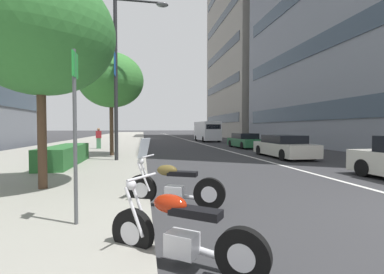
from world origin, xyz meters
TOP-DOWN VIEW (x-y plane):
  - sidewalk_right_plaza at (30.00, 11.03)m, footprint 160.00×9.74m
  - lane_centre_stripe at (35.00, 0.00)m, footprint 110.00×0.16m
  - motorcycle_far_end_row at (0.07, 5.86)m, footprint 1.38×1.79m
  - motorcycle_nearest_camera at (2.62, 5.67)m, footprint 1.06×2.07m
  - car_far_down_avenue at (11.34, -1.83)m, footprint 4.73×1.98m
  - car_following_behind at (19.03, -2.48)m, footprint 4.44×1.92m
  - delivery_van_ahead at (30.51, -1.83)m, footprint 5.92×2.30m
  - parking_sign_by_curb at (1.44, 7.38)m, footprint 0.32×0.06m
  - street_lamp_with_banners at (10.41, 7.20)m, footprint 1.26×2.66m
  - clipped_hedge_bed at (9.14, 9.63)m, footprint 4.53×1.10m
  - street_tree_far_plaza at (4.35, 8.88)m, footprint 3.74×3.74m
  - street_tree_mid_sidewalk at (12.85, 8.08)m, footprint 3.67×3.67m
  - pedestrian_on_plaza at (18.35, 9.66)m, footprint 0.33×0.44m
  - office_tower_near_left at (45.73, -16.51)m, footprint 22.06×16.80m

SIDE VIEW (x-z plane):
  - lane_centre_stripe at x=35.00m, z-range 0.00..0.01m
  - sidewalk_right_plaza at x=30.00m, z-range 0.00..0.15m
  - motorcycle_far_end_row at x=0.07m, z-range -0.13..0.96m
  - motorcycle_nearest_camera at x=2.62m, z-range -0.30..1.20m
  - clipped_hedge_bed at x=9.14m, z-range 0.15..0.96m
  - car_following_behind at x=19.03m, z-range -0.03..1.24m
  - car_far_down_avenue at x=11.34m, z-range -0.03..1.28m
  - pedestrian_on_plaza at x=18.35m, z-range 0.15..1.73m
  - delivery_van_ahead at x=30.51m, z-range 0.09..2.63m
  - parking_sign_by_curb at x=1.44m, z-range 0.42..3.25m
  - street_tree_far_plaza at x=4.35m, z-range 1.35..6.94m
  - street_tree_mid_sidewalk at x=12.85m, z-range 1.52..7.39m
  - street_lamp_with_banners at x=10.41m, z-range 0.99..8.88m
  - office_tower_near_left at x=45.73m, z-range 0.00..43.07m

